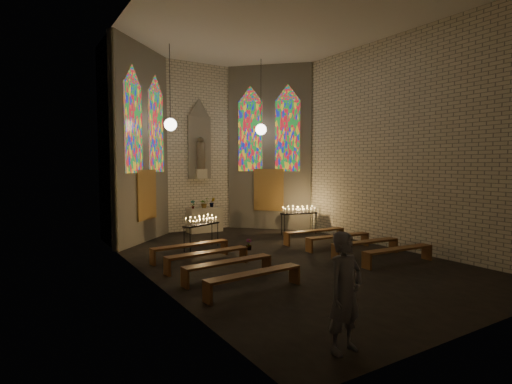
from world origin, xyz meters
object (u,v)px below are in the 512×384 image
at_px(aisle_flower_pot, 249,244).
at_px(votive_stand_left, 201,222).
at_px(visitor, 345,292).
at_px(altar, 205,220).
at_px(votive_stand_right, 299,211).

distance_m(aisle_flower_pot, votive_stand_left, 1.72).
height_order(aisle_flower_pot, visitor, visitor).
height_order(altar, visitor, visitor).
relative_size(altar, aisle_flower_pot, 3.89).
height_order(aisle_flower_pot, votive_stand_right, votive_stand_right).
relative_size(altar, votive_stand_left, 0.98).
bearing_deg(aisle_flower_pot, votive_stand_right, 23.60).
xyz_separation_m(votive_stand_right, visitor, (-5.54, -8.22, -0.03)).
relative_size(altar, visitor, 0.78).
xyz_separation_m(votive_stand_left, votive_stand_right, (4.39, 0.44, 0.04)).
relative_size(altar, votive_stand_right, 0.92).
xyz_separation_m(altar, aisle_flower_pot, (-0.24, -3.97, -0.32)).
xyz_separation_m(altar, votive_stand_left, (-1.50, -3.05, 0.39)).
bearing_deg(visitor, aisle_flower_pot, 64.32).
bearing_deg(votive_stand_right, aisle_flower_pot, -146.95).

